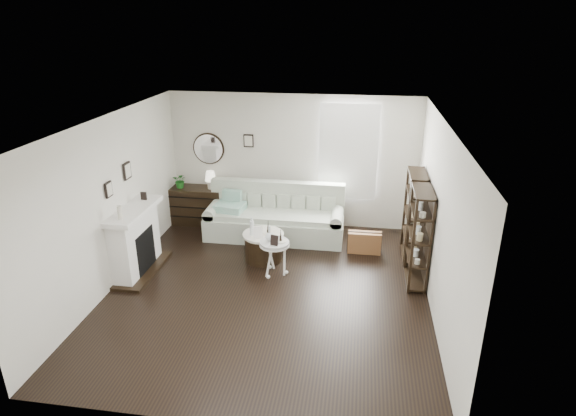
% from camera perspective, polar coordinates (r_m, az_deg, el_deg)
% --- Properties ---
extents(room, '(5.50, 5.50, 5.50)m').
position_cam_1_polar(room, '(9.57, 4.93, 6.68)').
color(room, black).
rests_on(room, ground).
extents(fireplace, '(0.50, 1.40, 1.84)m').
position_cam_1_polar(fireplace, '(8.50, -17.56, -3.92)').
color(fireplace, white).
rests_on(fireplace, ground).
extents(shelf_unit_far, '(0.30, 0.80, 1.60)m').
position_cam_1_polar(shelf_unit_far, '(8.77, 14.68, -0.90)').
color(shelf_unit_far, black).
rests_on(shelf_unit_far, ground).
extents(shelf_unit_near, '(0.30, 0.80, 1.60)m').
position_cam_1_polar(shelf_unit_near, '(7.95, 15.25, -3.38)').
color(shelf_unit_near, black).
rests_on(shelf_unit_near, ground).
extents(sofa, '(2.68, 0.93, 1.04)m').
position_cam_1_polar(sofa, '(9.51, -1.51, -1.33)').
color(sofa, '#9DA896').
rests_on(sofa, ground).
extents(quilt, '(0.60, 0.52, 0.14)m').
position_cam_1_polar(quilt, '(9.48, -6.90, 0.13)').
color(quilt, '#289367').
rests_on(quilt, sofa).
extents(suitcase, '(0.60, 0.20, 0.40)m').
position_cam_1_polar(suitcase, '(8.99, 9.04, -4.06)').
color(suitcase, brown).
rests_on(suitcase, ground).
extents(dresser, '(1.17, 0.50, 0.78)m').
position_cam_1_polar(dresser, '(10.27, -10.78, 0.34)').
color(dresser, black).
rests_on(dresser, ground).
extents(table_lamp, '(0.28, 0.28, 0.37)m').
position_cam_1_polar(table_lamp, '(9.97, -9.15, 3.30)').
color(table_lamp, '#ECE3C7').
rests_on(table_lamp, dresser).
extents(potted_plant, '(0.29, 0.25, 0.32)m').
position_cam_1_polar(potted_plant, '(10.14, -12.64, 3.21)').
color(potted_plant, '#1B611B').
rests_on(potted_plant, dresser).
extents(drum_table, '(0.73, 0.73, 0.51)m').
position_cam_1_polar(drum_table, '(8.62, -2.92, -4.55)').
color(drum_table, black).
rests_on(drum_table, ground).
extents(pedestal_table, '(0.50, 0.50, 0.61)m').
position_cam_1_polar(pedestal_table, '(8.01, -1.61, -4.34)').
color(pedestal_table, silver).
rests_on(pedestal_table, ground).
extents(eiffel_drum, '(0.13, 0.13, 0.21)m').
position_cam_1_polar(eiffel_drum, '(8.50, -2.37, -2.28)').
color(eiffel_drum, black).
rests_on(eiffel_drum, drum_table).
extents(bottle_drum, '(0.08, 0.08, 0.33)m').
position_cam_1_polar(bottle_drum, '(8.41, -4.31, -2.15)').
color(bottle_drum, silver).
rests_on(bottle_drum, drum_table).
extents(card_frame_drum, '(0.17, 0.10, 0.21)m').
position_cam_1_polar(card_frame_drum, '(8.32, -3.56, -2.89)').
color(card_frame_drum, white).
rests_on(card_frame_drum, drum_table).
extents(eiffel_ped, '(0.13, 0.13, 0.19)m').
position_cam_1_polar(eiffel_ped, '(7.96, -0.88, -3.34)').
color(eiffel_ped, black).
rests_on(eiffel_ped, pedestal_table).
extents(flask_ped, '(0.14, 0.14, 0.27)m').
position_cam_1_polar(flask_ped, '(7.96, -2.21, -3.03)').
color(flask_ped, silver).
rests_on(flask_ped, pedestal_table).
extents(card_frame_ped, '(0.14, 0.08, 0.17)m').
position_cam_1_polar(card_frame_ped, '(7.83, -1.63, -3.85)').
color(card_frame_ped, black).
rests_on(card_frame_ped, pedestal_table).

